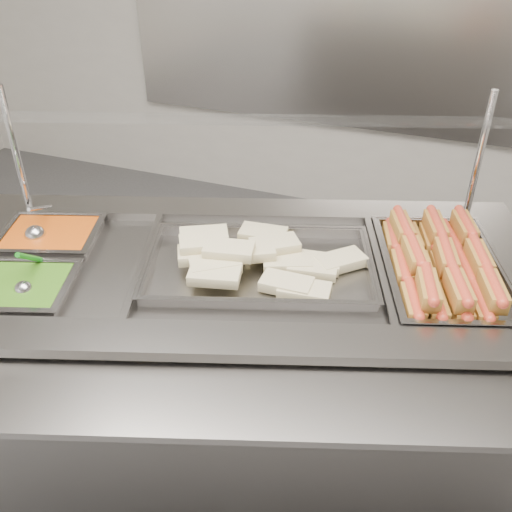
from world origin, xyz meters
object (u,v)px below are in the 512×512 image
(serving_spoon, at_px, (25,284))
(steam_counter, at_px, (242,367))
(pan_hotdogs, at_px, (441,277))
(sneeze_guard, at_px, (242,123))
(pan_wraps, at_px, (259,269))
(ladle, at_px, (36,234))

(serving_spoon, bearing_deg, steam_counter, 31.91)
(steam_counter, height_order, pan_hotdogs, pan_hotdogs)
(steam_counter, xyz_separation_m, sneeze_guard, (-0.07, 0.21, 0.83))
(sneeze_guard, height_order, pan_hotdogs, sneeze_guard)
(steam_counter, bearing_deg, sneeze_guard, 108.22)
(pan_hotdogs, relative_size, pan_wraps, 0.82)
(ladle, distance_m, serving_spoon, 0.30)
(pan_hotdogs, distance_m, ladle, 1.35)
(ladle, bearing_deg, sneeze_guard, 25.53)
(pan_wraps, bearing_deg, pan_hotdogs, 18.21)
(ladle, bearing_deg, serving_spoon, -57.78)
(steam_counter, relative_size, pan_wraps, 2.65)
(sneeze_guard, height_order, pan_wraps, sneeze_guard)
(pan_hotdogs, bearing_deg, steam_counter, -161.79)
(pan_hotdogs, height_order, serving_spoon, serving_spoon)
(pan_wraps, bearing_deg, serving_spoon, -149.27)
(pan_wraps, bearing_deg, sneeze_guard, 123.56)
(pan_wraps, xyz_separation_m, ladle, (-0.77, -0.11, 0.03))
(pan_hotdogs, bearing_deg, pan_wraps, -161.79)
(serving_spoon, bearing_deg, pan_wraps, 30.73)
(pan_wraps, bearing_deg, steam_counter, -161.79)
(steam_counter, height_order, pan_wraps, pan_wraps)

